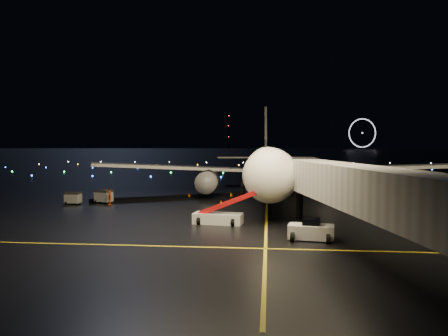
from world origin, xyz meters
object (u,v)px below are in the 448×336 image
Objects in this scene: airliner at (267,145)px; pushback_tug at (311,229)px; baggage_cart_2 at (73,198)px; baggage_cart_1 at (105,197)px; crew_c at (110,198)px; belt_loader at (218,207)px; baggage_cart_0 at (104,196)px.

airliner is 34.68m from pushback_tug.
airliner is at bearing 30.16° from baggage_cart_2.
pushback_tug is (3.88, -33.73, -7.06)m from airliner.
pushback_tug is 2.08× the size of baggage_cart_1.
baggage_cart_2 is (-25.75, -14.84, -7.13)m from airliner.
crew_c reaches higher than pushback_tug.
belt_loader is 24.44m from baggage_cart_2.
belt_loader is 22.33m from baggage_cart_0.
baggage_cart_0 is (-26.00, 20.44, 0.01)m from pushback_tug.
baggage_cart_2 is at bearing -151.03° from airliner.
belt_loader reaches higher than baggage_cart_0.
baggage_cart_0 reaches higher than baggage_cart_1.
pushback_tug is 35.14m from baggage_cart_2.
crew_c is at bearing -29.51° from baggage_cart_0.
pushback_tug is 30.99m from crew_c.
baggage_cart_0 is (-17.37, 14.00, -0.83)m from belt_loader.
pushback_tug is 0.52× the size of belt_loader.
baggage_cart_0 is at bearing -168.54° from crew_c.
airliner is 30.57m from baggage_cart_2.
crew_c reaches higher than baggage_cart_0.
pushback_tug is 33.83m from baggage_cart_1.
airliner is at bearing 49.95° from baggage_cart_1.
belt_loader is 20.25m from crew_c.
baggage_cart_0 is at bearing 148.99° from belt_loader.
baggage_cart_0 is (-22.11, -13.29, -7.05)m from airliner.
crew_c is (-15.95, 12.45, -0.80)m from belt_loader.
pushback_tug is at bearing 21.39° from crew_c.
baggage_cart_1 is at bearing -152.07° from airliner.
crew_c is at bearing -36.16° from baggage_cart_1.
crew_c is 0.97× the size of baggage_cart_2.
baggage_cart_1 is at bearing -178.26° from crew_c.
airliner is 26.75m from baggage_cart_0.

